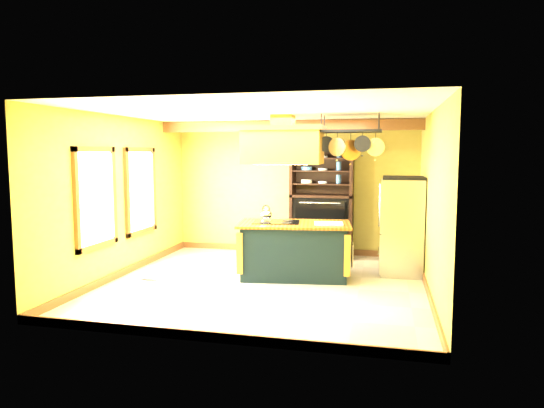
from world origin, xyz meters
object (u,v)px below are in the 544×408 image
at_px(kitchen_island, 294,249).
at_px(refrigerator, 401,228).
at_px(pot_rack, 351,138).
at_px(hutch, 322,214).
at_px(range_hood, 283,144).

bearing_deg(kitchen_island, refrigerator, 12.92).
distance_m(pot_rack, hutch, 2.37).
height_order(kitchen_island, range_hood, range_hood).
relative_size(kitchen_island, range_hood, 1.45).
xyz_separation_m(range_hood, hutch, (0.44, 1.75, -1.38)).
relative_size(pot_rack, refrigerator, 0.65).
height_order(range_hood, hutch, range_hood).
relative_size(range_hood, refrigerator, 0.83).
height_order(range_hood, pot_rack, same).
bearing_deg(hutch, range_hood, -104.04).
bearing_deg(pot_rack, hutch, 110.97).
relative_size(kitchen_island, refrigerator, 1.20).
xyz_separation_m(refrigerator, hutch, (-1.51, 1.08, 0.06)).
height_order(refrigerator, hutch, hutch).
relative_size(range_hood, pot_rack, 1.28).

